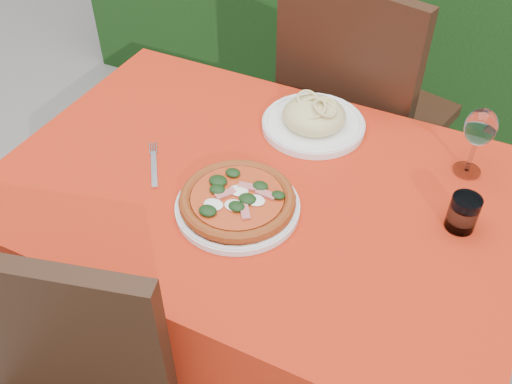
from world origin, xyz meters
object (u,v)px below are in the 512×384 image
at_px(water_glass, 463,214).
at_px(fork, 154,169).
at_px(pizza_plate, 237,202).
at_px(wine_glass, 480,130).
at_px(pasta_plate, 314,119).
at_px(chair_far, 357,106).

distance_m(water_glass, fork, 0.74).
xyz_separation_m(pizza_plate, wine_glass, (0.45, 0.37, 0.10)).
bearing_deg(pasta_plate, water_glass, -24.93).
bearing_deg(pizza_plate, fork, 172.65).
bearing_deg(pizza_plate, wine_glass, 39.49).
bearing_deg(chair_far, fork, 79.57).
distance_m(chair_far, pasta_plate, 0.41).
bearing_deg(wine_glass, chair_far, 136.77).
relative_size(chair_far, fork, 5.56).
height_order(chair_far, pizza_plate, chair_far).
bearing_deg(chair_far, pizza_plate, 98.83).
distance_m(pizza_plate, wine_glass, 0.59).
xyz_separation_m(pasta_plate, fork, (-0.29, -0.34, -0.03)).
height_order(wine_glass, fork, wine_glass).
distance_m(pasta_plate, fork, 0.45).
xyz_separation_m(pizza_plate, water_glass, (0.47, 0.17, 0.01)).
height_order(pizza_plate, fork, pizza_plate).
distance_m(pizza_plate, fork, 0.26).
relative_size(pizza_plate, wine_glass, 1.73).
xyz_separation_m(water_glass, fork, (-0.72, -0.14, -0.04)).
bearing_deg(pizza_plate, water_glass, 19.94).
height_order(pasta_plate, water_glass, water_glass).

